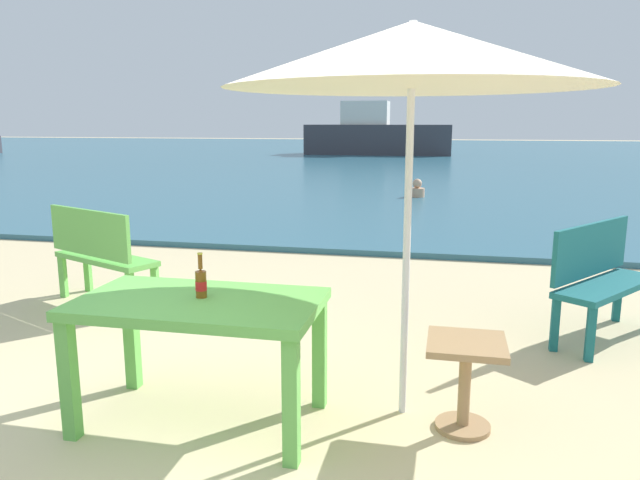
# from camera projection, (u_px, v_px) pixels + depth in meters

# --- Properties ---
(ground_plane) EXTENTS (120.00, 120.00, 0.00)m
(ground_plane) POSITION_uv_depth(u_px,v_px,m) (226.00, 458.00, 3.19)
(ground_plane) COLOR beige
(sea_water) EXTENTS (120.00, 50.00, 0.08)m
(sea_water) POSITION_uv_depth(u_px,v_px,m) (430.00, 155.00, 31.94)
(sea_water) COLOR #2D6075
(sea_water) RESTS_ON ground_plane
(picnic_table_green) EXTENTS (1.40, 0.80, 0.76)m
(picnic_table_green) POSITION_uv_depth(u_px,v_px,m) (199.00, 317.00, 3.47)
(picnic_table_green) COLOR #60B24C
(picnic_table_green) RESTS_ON ground_plane
(beer_bottle_amber) EXTENTS (0.07, 0.07, 0.26)m
(beer_bottle_amber) POSITION_uv_depth(u_px,v_px,m) (201.00, 282.00, 3.45)
(beer_bottle_amber) COLOR brown
(beer_bottle_amber) RESTS_ON picnic_table_green
(patio_umbrella) EXTENTS (2.10, 2.10, 2.30)m
(patio_umbrella) POSITION_uv_depth(u_px,v_px,m) (412.00, 55.00, 3.29)
(patio_umbrella) COLOR silver
(patio_umbrella) RESTS_ON ground_plane
(side_table_wood) EXTENTS (0.44, 0.44, 0.54)m
(side_table_wood) POSITION_uv_depth(u_px,v_px,m) (465.00, 372.00, 3.43)
(side_table_wood) COLOR #9E7A51
(side_table_wood) RESTS_ON ground_plane
(bench_teal_center) EXTENTS (1.01, 1.17, 0.95)m
(bench_teal_center) POSITION_uv_depth(u_px,v_px,m) (600.00, 274.00, 4.88)
(bench_teal_center) COLOR #196066
(bench_teal_center) RESTS_ON ground_plane
(bench_green_left) EXTENTS (1.24, 0.82, 0.95)m
(bench_green_left) POSITION_uv_depth(u_px,v_px,m) (99.00, 251.00, 5.76)
(bench_green_left) COLOR #60B24C
(bench_green_left) RESTS_ON ground_plane
(swimmer_person) EXTENTS (0.34, 0.34, 0.41)m
(swimmer_person) POSITION_uv_depth(u_px,v_px,m) (417.00, 190.00, 13.60)
(swimmer_person) COLOR tan
(swimmer_person) RESTS_ON sea_water
(boat_barge) EXTENTS (7.47, 2.04, 2.72)m
(boat_barge) POSITION_uv_depth(u_px,v_px,m) (376.00, 135.00, 31.03)
(boat_barge) COLOR #38383F
(boat_barge) RESTS_ON sea_water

